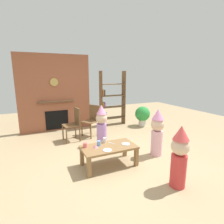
% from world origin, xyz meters
% --- Properties ---
extents(ground_plane, '(12.00, 12.00, 0.00)m').
position_xyz_m(ground_plane, '(0.00, 0.00, 0.00)').
color(ground_plane, tan).
extents(brick_fireplace_feature, '(2.20, 0.28, 2.40)m').
position_xyz_m(brick_fireplace_feature, '(-0.83, 2.60, 1.19)').
color(brick_fireplace_feature, '#935138').
rests_on(brick_fireplace_feature, ground_plane).
extents(bookshelf, '(0.90, 0.28, 1.90)m').
position_xyz_m(bookshelf, '(1.02, 2.40, 0.87)').
color(bookshelf, brown).
rests_on(bookshelf, ground_plane).
extents(coffee_table, '(1.06, 0.57, 0.41)m').
position_xyz_m(coffee_table, '(-0.22, -0.26, 0.34)').
color(coffee_table, olive).
rests_on(coffee_table, ground_plane).
extents(paper_cup_near_left, '(0.07, 0.07, 0.10)m').
position_xyz_m(paper_cup_near_left, '(-0.39, -0.15, 0.46)').
color(paper_cup_near_left, '#669EE0').
rests_on(paper_cup_near_left, coffee_table).
extents(paper_cup_near_right, '(0.07, 0.07, 0.10)m').
position_xyz_m(paper_cup_near_right, '(-0.22, -0.05, 0.46)').
color(paper_cup_near_right, silver).
rests_on(paper_cup_near_right, coffee_table).
extents(paper_cup_center, '(0.08, 0.08, 0.09)m').
position_xyz_m(paper_cup_center, '(-0.66, -0.12, 0.45)').
color(paper_cup_center, '#E5666B').
rests_on(paper_cup_center, coffee_table).
extents(paper_plate_front, '(0.16, 0.16, 0.01)m').
position_xyz_m(paper_plate_front, '(-0.32, -0.43, 0.41)').
color(paper_plate_front, white).
rests_on(paper_plate_front, coffee_table).
extents(paper_plate_rear, '(0.16, 0.16, 0.01)m').
position_xyz_m(paper_plate_rear, '(0.13, -0.31, 0.41)').
color(paper_plate_rear, white).
rests_on(paper_plate_rear, coffee_table).
extents(birthday_cake_slice, '(0.10, 0.10, 0.06)m').
position_xyz_m(birthday_cake_slice, '(-0.48, -0.23, 0.44)').
color(birthday_cake_slice, pink).
rests_on(birthday_cake_slice, coffee_table).
extents(table_fork, '(0.08, 0.14, 0.01)m').
position_xyz_m(table_fork, '(-0.11, -0.15, 0.41)').
color(table_fork, silver).
rests_on(table_fork, coffee_table).
extents(child_with_cone_hat, '(0.28, 0.28, 1.03)m').
position_xyz_m(child_with_cone_hat, '(0.53, -1.34, 0.54)').
color(child_with_cone_hat, '#D13838').
rests_on(child_with_cone_hat, ground_plane).
extents(child_in_pink, '(0.29, 0.29, 1.06)m').
position_xyz_m(child_in_pink, '(0.94, -0.27, 0.56)').
color(child_in_pink, '#EAB2C6').
rests_on(child_in_pink, ground_plane).
extents(child_by_the_chairs, '(0.29, 0.29, 1.04)m').
position_xyz_m(child_by_the_chairs, '(0.04, 0.80, 0.55)').
color(child_by_the_chairs, '#B27FCC').
rests_on(child_by_the_chairs, ground_plane).
extents(dining_chair_left, '(0.44, 0.44, 0.90)m').
position_xyz_m(dining_chair_left, '(-0.52, 1.41, 0.51)').
color(dining_chair_left, brown).
rests_on(dining_chair_left, ground_plane).
extents(dining_chair_middle, '(0.54, 0.54, 0.90)m').
position_xyz_m(dining_chair_middle, '(0.07, 1.61, 0.51)').
color(dining_chair_middle, brown).
rests_on(dining_chair_middle, ground_plane).
extents(potted_plant_tall, '(0.52, 0.52, 0.69)m').
position_xyz_m(potted_plant_tall, '(1.97, 1.82, 0.40)').
color(potted_plant_tall, beige).
rests_on(potted_plant_tall, ground_plane).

